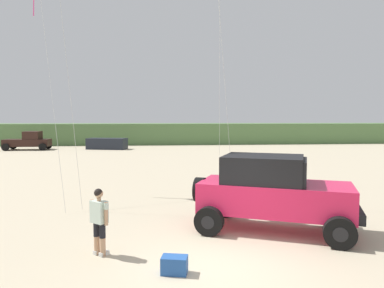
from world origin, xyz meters
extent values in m
plane|color=#C1B293|center=(0.00, 0.00, 0.00)|extent=(220.00, 220.00, 0.00)
cube|color=#567A47|center=(3.70, 40.40, 1.33)|extent=(90.00, 6.80, 2.67)
cube|color=#EA2151|center=(2.12, 2.32, 1.01)|extent=(4.77, 3.43, 0.90)
cube|color=#EA2151|center=(3.63, 1.67, 1.38)|extent=(1.68, 1.99, 0.12)
cube|color=black|center=(1.79, 2.46, 1.86)|extent=(2.81, 2.53, 0.80)
cube|color=black|center=(2.90, 1.98, 1.82)|extent=(0.75, 1.58, 0.72)
cube|color=black|center=(4.21, 1.42, 0.74)|extent=(0.90, 1.74, 0.28)
cylinder|color=black|center=(-0.02, 3.24, 1.11)|extent=(0.58, 0.83, 0.77)
cylinder|color=black|center=(4.13, 2.58, 0.42)|extent=(0.89, 0.61, 0.84)
cylinder|color=black|center=(4.13, 2.58, 0.42)|extent=(0.47, 0.44, 0.38)
cylinder|color=black|center=(3.32, 0.68, 0.42)|extent=(0.89, 0.61, 0.84)
cylinder|color=black|center=(3.32, 0.68, 0.42)|extent=(0.47, 0.44, 0.38)
cylinder|color=black|center=(0.92, 3.96, 0.42)|extent=(0.89, 0.61, 0.84)
cylinder|color=black|center=(0.92, 3.96, 0.42)|extent=(0.47, 0.44, 0.38)
cylinder|color=black|center=(0.10, 2.06, 0.42)|extent=(0.89, 0.61, 0.84)
cylinder|color=black|center=(0.10, 2.06, 0.42)|extent=(0.47, 0.44, 0.38)
cylinder|color=tan|center=(-2.88, 0.92, 0.25)|extent=(0.14, 0.14, 0.49)
cylinder|color=black|center=(-2.88, 0.92, 0.64)|extent=(0.15, 0.15, 0.36)
cube|color=silver|center=(-2.86, 0.95, 0.05)|extent=(0.25, 0.27, 0.10)
cylinder|color=tan|center=(-2.72, 0.78, 0.25)|extent=(0.14, 0.14, 0.49)
cylinder|color=black|center=(-2.72, 0.78, 0.64)|extent=(0.15, 0.15, 0.36)
cube|color=silver|center=(-2.69, 0.81, 0.05)|extent=(0.25, 0.27, 0.10)
cube|color=silver|center=(-2.80, 0.85, 1.09)|extent=(0.47, 0.46, 0.54)
cylinder|color=tan|center=(-2.99, 1.02, 1.08)|extent=(0.09, 0.09, 0.56)
cylinder|color=silver|center=(-2.99, 1.02, 1.27)|extent=(0.11, 0.11, 0.16)
cylinder|color=tan|center=(-2.61, 0.68, 1.08)|extent=(0.09, 0.09, 0.56)
cylinder|color=silver|center=(-2.61, 0.68, 1.27)|extent=(0.11, 0.11, 0.16)
cylinder|color=tan|center=(-2.80, 0.85, 1.40)|extent=(0.10, 0.10, 0.08)
sphere|color=tan|center=(-2.80, 0.85, 1.54)|extent=(0.21, 0.21, 0.21)
sphere|color=black|center=(-2.81, 0.84, 1.56)|extent=(0.21, 0.21, 0.21)
cube|color=#23519E|center=(-1.01, -0.38, 0.19)|extent=(0.62, 0.47, 0.38)
cube|color=black|center=(-15.22, 31.76, 0.76)|extent=(4.64, 1.99, 0.76)
cube|color=black|center=(-14.67, 31.77, 1.56)|extent=(1.63, 1.83, 0.84)
cylinder|color=black|center=(-13.39, 32.84, 0.38)|extent=(0.76, 0.27, 0.76)
cylinder|color=black|center=(-13.35, 30.74, 0.38)|extent=(0.76, 0.27, 0.76)
cylinder|color=black|center=(-17.09, 32.77, 0.38)|extent=(0.76, 0.27, 0.76)
cylinder|color=black|center=(-17.05, 30.67, 0.38)|extent=(0.76, 0.27, 0.76)
cube|color=#1E232D|center=(-6.86, 31.78, 0.60)|extent=(4.49, 2.68, 1.20)
cylinder|color=silver|center=(-5.74, 7.27, 5.32)|extent=(2.30, 4.96, 10.55)
cylinder|color=silver|center=(1.98, 11.28, 7.74)|extent=(0.27, 1.75, 15.38)
cylinder|color=silver|center=(-4.74, 5.95, 5.86)|extent=(1.28, 1.42, 11.61)
cylinder|color=silver|center=(1.25, 6.20, 5.53)|extent=(0.70, 1.24, 10.96)
camera|label=1|loc=(-1.36, -7.98, 3.38)|focal=33.57mm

